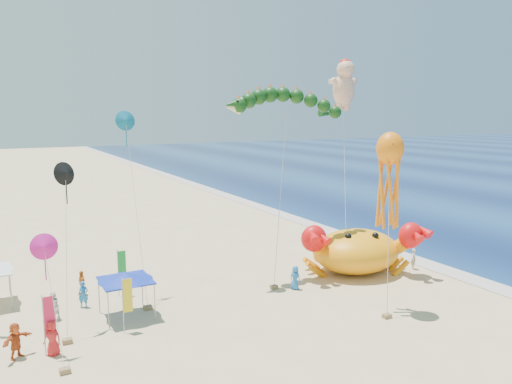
# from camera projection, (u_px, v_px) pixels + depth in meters

# --- Properties ---
(ground) EXTENTS (320.00, 320.00, 0.00)m
(ground) POSITION_uv_depth(u_px,v_px,m) (294.00, 285.00, 35.23)
(ground) COLOR #D1B784
(ground) RESTS_ON ground
(foam_strip) EXTENTS (320.00, 320.00, 0.00)m
(foam_strip) POSITION_uv_depth(u_px,v_px,m) (418.00, 261.00, 40.84)
(foam_strip) COLOR silver
(foam_strip) RESTS_ON ground
(crab_inflatable) EXTENTS (9.24, 7.72, 4.05)m
(crab_inflatable) POSITION_uv_depth(u_px,v_px,m) (358.00, 250.00, 37.66)
(crab_inflatable) COLOR #FF970D
(crab_inflatable) RESTS_ON ground
(dragon_kite) EXTENTS (9.58, 3.77, 13.52)m
(dragon_kite) POSITION_uv_depth(u_px,v_px,m) (285.00, 106.00, 35.63)
(dragon_kite) COLOR #0E330E
(dragon_kite) RESTS_ON ground
(cherub_kite) EXTENTS (3.62, 4.96, 16.73)m
(cherub_kite) POSITION_uv_depth(u_px,v_px,m) (344.00, 84.00, 44.45)
(cherub_kite) COLOR #EEAE91
(cherub_kite) RESTS_ON ground
(octopus_kite) EXTENTS (1.97, 2.19, 10.90)m
(octopus_kite) POSITION_uv_depth(u_px,v_px,m) (389.00, 173.00, 29.62)
(octopus_kite) COLOR orange
(octopus_kite) RESTS_ON ground
(canopy_blue) EXTENTS (3.18, 3.18, 2.71)m
(canopy_blue) POSITION_uv_depth(u_px,v_px,m) (125.00, 277.00, 29.32)
(canopy_blue) COLOR gray
(canopy_blue) RESTS_ON ground
(feather_flags) EXTENTS (9.96, 6.61, 3.20)m
(feather_flags) POSITION_uv_depth(u_px,v_px,m) (65.00, 291.00, 28.28)
(feather_flags) COLOR gray
(feather_flags) RESTS_ON ground
(beachgoers) EXTENTS (29.09, 9.12, 1.81)m
(beachgoers) POSITION_uv_depth(u_px,v_px,m) (119.00, 307.00, 28.95)
(beachgoers) COLOR silver
(beachgoers) RESTS_ON ground
(small_kites) EXTENTS (10.17, 10.31, 12.19)m
(small_kites) POSITION_uv_depth(u_px,v_px,m) (60.00, 200.00, 27.40)
(small_kites) COLOR #0B5F83
(small_kites) RESTS_ON ground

